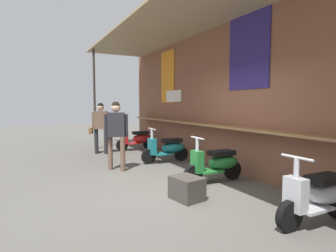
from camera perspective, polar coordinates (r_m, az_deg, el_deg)
name	(u,v)px	position (r m, az deg, el deg)	size (l,w,h in m)	color
ground_plane	(172,189)	(5.40, 0.85, -12.96)	(36.22, 36.22, 0.00)	#56544F
market_stall_facade	(248,83)	(6.27, 16.26, 8.61)	(12.94, 2.47, 3.80)	brown
scooter_red	(138,139)	(9.84, -6.30, -2.67)	(0.46, 1.40, 0.97)	red
scooter_teal	(168,148)	(7.74, 0.00, -4.63)	(0.46, 1.40, 0.97)	#197075
scooter_green	(217,163)	(5.90, 10.06, -7.62)	(0.46, 1.40, 0.97)	#237533
scooter_silver	(319,195)	(4.39, 28.88, -12.41)	(0.46, 1.40, 0.97)	#B2B5BA
shopper_with_handbag	(100,123)	(9.19, -13.86, 0.61)	(0.41, 0.66, 1.66)	#232328
shopper_passing	(116,128)	(6.80, -10.72, -0.43)	(0.40, 0.54, 1.69)	brown
merchandise_crate	(187,188)	(4.82, 3.91, -12.74)	(0.53, 0.42, 0.39)	#3D3833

